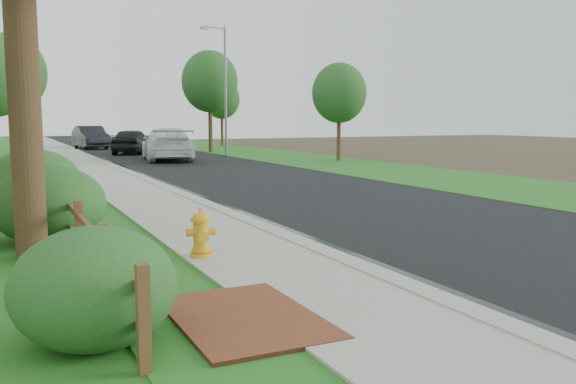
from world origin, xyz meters
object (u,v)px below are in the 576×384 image
fire_hydrant (201,234)px  white_suv (167,144)px  dark_car_mid (132,141)px  streetlight (223,83)px  ranch_fence (59,202)px

fire_hydrant → white_suv: bearing=76.8°
white_suv → dark_car_mid: (-0.54, 7.27, -0.07)m
white_suv → streetlight: (4.47, 2.86, 3.72)m
white_suv → streetlight: size_ratio=0.77×
dark_car_mid → ranch_fence: bearing=98.7°
fire_hydrant → dark_car_mid: size_ratio=0.17×
fire_hydrant → dark_car_mid: dark_car_mid is taller
fire_hydrant → white_suv: white_suv is taller
ranch_fence → dark_car_mid: dark_car_mid is taller
ranch_fence → dark_car_mid: 28.71m
white_suv → dark_car_mid: white_suv is taller
white_suv → dark_car_mid: bearing=-77.1°
dark_car_mid → streetlight: size_ratio=0.61×
fire_hydrant → white_suv: size_ratio=0.13×
ranch_fence → fire_hydrant: ranch_fence is taller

